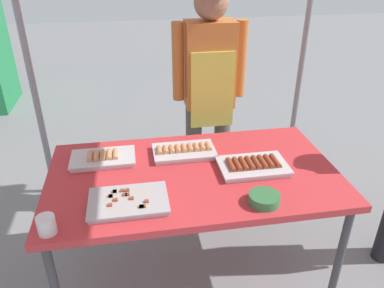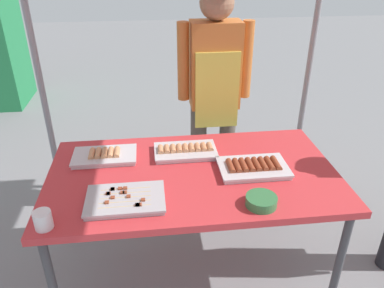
# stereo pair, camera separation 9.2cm
# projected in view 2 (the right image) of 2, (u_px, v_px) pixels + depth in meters

# --- Properties ---
(ground_plane) EXTENTS (18.00, 18.00, 0.00)m
(ground_plane) POSITION_uv_depth(u_px,v_px,m) (193.00, 269.00, 2.43)
(ground_plane) COLOR slate
(stall_table) EXTENTS (1.60, 0.90, 0.75)m
(stall_table) POSITION_uv_depth(u_px,v_px,m) (193.00, 180.00, 2.10)
(stall_table) COLOR #C63338
(stall_table) RESTS_ON ground
(tray_grilled_sausages) EXTENTS (0.38, 0.25, 0.05)m
(tray_grilled_sausages) POSITION_uv_depth(u_px,v_px,m) (253.00, 167.00, 2.08)
(tray_grilled_sausages) COLOR silver
(tray_grilled_sausages) RESTS_ON stall_table
(tray_meat_skewers) EXTENTS (0.38, 0.26, 0.04)m
(tray_meat_skewers) POSITION_uv_depth(u_px,v_px,m) (125.00, 200.00, 1.82)
(tray_meat_skewers) COLOR #ADADB2
(tray_meat_skewers) RESTS_ON stall_table
(tray_pork_links) EXTENTS (0.37, 0.22, 0.05)m
(tray_pork_links) POSITION_uv_depth(u_px,v_px,m) (105.00, 156.00, 2.19)
(tray_pork_links) COLOR silver
(tray_pork_links) RESTS_ON stall_table
(tray_spring_rolls) EXTENTS (0.37, 0.22, 0.05)m
(tray_spring_rolls) POSITION_uv_depth(u_px,v_px,m) (185.00, 151.00, 2.24)
(tray_spring_rolls) COLOR silver
(tray_spring_rolls) RESTS_ON stall_table
(condiment_bowl) EXTENTS (0.15, 0.15, 0.05)m
(condiment_bowl) POSITION_uv_depth(u_px,v_px,m) (261.00, 201.00, 1.80)
(condiment_bowl) COLOR #33723F
(condiment_bowl) RESTS_ON stall_table
(drink_cup_near_edge) EXTENTS (0.08, 0.08, 0.09)m
(drink_cup_near_edge) POSITION_uv_depth(u_px,v_px,m) (43.00, 220.00, 1.65)
(drink_cup_near_edge) COLOR white
(drink_cup_near_edge) RESTS_ON stall_table
(vendor_woman) EXTENTS (0.52, 0.23, 1.65)m
(vendor_woman) POSITION_uv_depth(u_px,v_px,m) (214.00, 86.00, 2.64)
(vendor_woman) COLOR #595147
(vendor_woman) RESTS_ON ground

